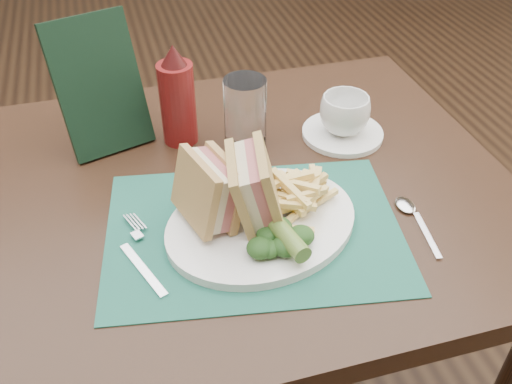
# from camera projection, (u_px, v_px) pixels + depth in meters

# --- Properties ---
(floor) EXTENTS (7.00, 7.00, 0.00)m
(floor) POSITION_uv_depth(u_px,v_px,m) (205.00, 277.00, 1.79)
(floor) COLOR black
(floor) RESTS_ON ground
(table_main) EXTENTS (0.90, 0.75, 0.75)m
(table_main) POSITION_uv_depth(u_px,v_px,m) (244.00, 326.00, 1.18)
(table_main) COLOR black
(table_main) RESTS_ON ground
(placemat) EXTENTS (0.49, 0.38, 0.00)m
(placemat) POSITION_uv_depth(u_px,v_px,m) (254.00, 230.00, 0.86)
(placemat) COLOR #1C5949
(placemat) RESTS_ON table_main
(plate) EXTENTS (0.36, 0.32, 0.01)m
(plate) POSITION_uv_depth(u_px,v_px,m) (261.00, 223.00, 0.86)
(plate) COLOR white
(plate) RESTS_ON placemat
(sandwich_half_a) EXTENTS (0.11, 0.13, 0.11)m
(sandwich_half_a) POSITION_uv_depth(u_px,v_px,m) (196.00, 195.00, 0.81)
(sandwich_half_a) COLOR tan
(sandwich_half_a) RESTS_ON plate
(sandwich_half_b) EXTENTS (0.10, 0.13, 0.11)m
(sandwich_half_b) POSITION_uv_depth(u_px,v_px,m) (240.00, 186.00, 0.82)
(sandwich_half_b) COLOR tan
(sandwich_half_b) RESTS_ON plate
(kale_garnish) EXTENTS (0.11, 0.08, 0.03)m
(kale_garnish) POSITION_uv_depth(u_px,v_px,m) (277.00, 238.00, 0.80)
(kale_garnish) COLOR #173513
(kale_garnish) RESTS_ON plate
(pickle_spear) EXTENTS (0.05, 0.12, 0.03)m
(pickle_spear) POSITION_uv_depth(u_px,v_px,m) (281.00, 230.00, 0.80)
(pickle_spear) COLOR #506E2A
(pickle_spear) RESTS_ON plate
(fries_pile) EXTENTS (0.18, 0.20, 0.05)m
(fries_pile) POSITION_uv_depth(u_px,v_px,m) (300.00, 193.00, 0.86)
(fries_pile) COLOR #F5D57A
(fries_pile) RESTS_ON plate
(fork) EXTENTS (0.09, 0.17, 0.01)m
(fork) POSITION_uv_depth(u_px,v_px,m) (140.00, 253.00, 0.81)
(fork) COLOR silver
(fork) RESTS_ON placemat
(spoon) EXTENTS (0.06, 0.15, 0.01)m
(spoon) POSITION_uv_depth(u_px,v_px,m) (419.00, 223.00, 0.87)
(spoon) COLOR silver
(spoon) RESTS_ON table_main
(saucer) EXTENTS (0.19, 0.19, 0.01)m
(saucer) POSITION_uv_depth(u_px,v_px,m) (342.00, 133.00, 1.06)
(saucer) COLOR white
(saucer) RESTS_ON table_main
(coffee_cup) EXTENTS (0.13, 0.13, 0.07)m
(coffee_cup) POSITION_uv_depth(u_px,v_px,m) (345.00, 114.00, 1.03)
(coffee_cup) COLOR white
(coffee_cup) RESTS_ON saucer
(drinking_glass) EXTENTS (0.08, 0.08, 0.13)m
(drinking_glass) POSITION_uv_depth(u_px,v_px,m) (245.00, 114.00, 1.00)
(drinking_glass) COLOR white
(drinking_glass) RESTS_ON table_main
(ketchup_bottle) EXTENTS (0.08, 0.08, 0.19)m
(ketchup_bottle) POSITION_uv_depth(u_px,v_px,m) (177.00, 95.00, 0.99)
(ketchup_bottle) COLOR #611010
(ketchup_bottle) RESTS_ON table_main
(check_presenter) EXTENTS (0.16, 0.13, 0.23)m
(check_presenter) POSITION_uv_depth(u_px,v_px,m) (99.00, 86.00, 0.97)
(check_presenter) COLOR black
(check_presenter) RESTS_ON table_main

